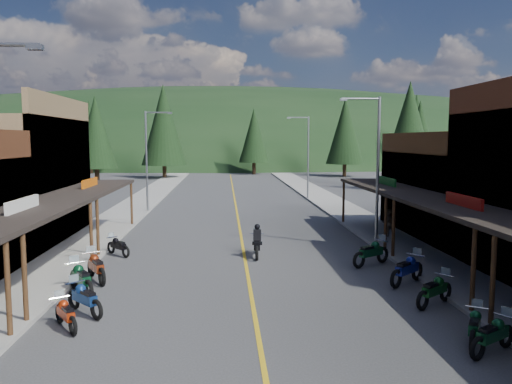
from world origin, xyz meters
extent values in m
plane|color=#38383A|center=(0.00, 0.00, 0.00)|extent=(220.00, 220.00, 0.00)
cube|color=gold|center=(0.00, 20.00, 0.01)|extent=(0.15, 90.00, 0.01)
cube|color=gray|center=(-8.70, 20.00, 0.07)|extent=(3.40, 94.00, 0.15)
cube|color=gray|center=(8.70, 20.00, 0.07)|extent=(3.40, 94.00, 0.15)
cylinder|color=#472D19|center=(-7.20, -3.40, 1.50)|extent=(0.16, 0.16, 3.00)
cube|color=black|center=(-8.70, 1.70, 3.00)|extent=(3.20, 9.00, 0.18)
cylinder|color=#472D19|center=(-7.20, -2.20, 1.50)|extent=(0.16, 0.16, 3.00)
cylinder|color=#472D19|center=(-7.20, 5.60, 1.50)|extent=(0.16, 0.16, 3.00)
cube|color=silver|center=(-8.70, 1.70, 3.20)|extent=(0.12, 3.00, 0.70)
cube|color=brown|center=(-10.15, 11.30, 4.10)|extent=(0.30, 10.20, 8.20)
cube|color=black|center=(-8.70, 11.30, 3.00)|extent=(3.20, 10.20, 0.18)
cylinder|color=#472D19|center=(-7.20, 6.80, 1.50)|extent=(0.16, 0.16, 3.00)
cylinder|color=#472D19|center=(-7.20, 15.80, 1.50)|extent=(0.16, 0.16, 3.00)
cube|color=#CC590C|center=(-8.70, 11.30, 3.20)|extent=(0.12, 3.00, 0.70)
cylinder|color=#472D19|center=(7.20, -3.40, 1.50)|extent=(0.16, 0.16, 3.00)
cube|color=#562B19|center=(10.15, 1.70, 4.10)|extent=(0.30, 9.00, 8.20)
cube|color=black|center=(8.70, 1.70, 3.00)|extent=(3.20, 9.00, 0.18)
cylinder|color=#472D19|center=(7.20, -2.20, 1.50)|extent=(0.16, 0.16, 3.00)
cylinder|color=#472D19|center=(7.20, 5.60, 1.50)|extent=(0.16, 0.16, 3.00)
cube|color=#B2140F|center=(8.70, 1.70, 3.20)|extent=(0.12, 3.00, 0.70)
cube|color=#4C2D16|center=(14.00, 11.30, 2.50)|extent=(8.00, 10.20, 5.00)
cube|color=#4C2D16|center=(10.15, 11.30, 3.10)|extent=(0.30, 10.20, 6.20)
cube|color=black|center=(8.70, 11.30, 3.00)|extent=(3.20, 10.20, 0.18)
cylinder|color=#472D19|center=(7.20, 6.80, 1.50)|extent=(0.16, 0.16, 3.00)
cylinder|color=#472D19|center=(7.20, 15.80, 1.50)|extent=(0.16, 0.16, 3.00)
cube|color=#14591E|center=(8.70, 11.30, 3.20)|extent=(0.12, 3.00, 0.70)
cube|color=gray|center=(-5.20, -6.00, 7.85)|extent=(0.35, 0.18, 0.12)
cylinder|color=gray|center=(-7.10, 22.00, 4.00)|extent=(0.16, 0.16, 8.00)
cylinder|color=gray|center=(-6.10, 22.00, 7.90)|extent=(2.00, 0.10, 0.10)
cube|color=gray|center=(-5.20, 22.00, 7.85)|extent=(0.35, 0.18, 0.12)
cylinder|color=gray|center=(7.10, 8.00, 4.00)|extent=(0.16, 0.16, 8.00)
cylinder|color=gray|center=(6.10, 8.00, 7.90)|extent=(2.00, 0.10, 0.10)
cube|color=gray|center=(5.20, 8.00, 7.85)|extent=(0.35, 0.18, 0.12)
cylinder|color=gray|center=(7.10, 30.00, 4.00)|extent=(0.16, 0.16, 8.00)
cylinder|color=gray|center=(6.10, 30.00, 7.90)|extent=(2.00, 0.10, 0.10)
cube|color=gray|center=(5.20, 30.00, 7.85)|extent=(0.35, 0.18, 0.12)
ellipsoid|color=black|center=(0.00, 135.00, 0.00)|extent=(310.00, 140.00, 60.00)
cylinder|color=black|center=(-24.00, 70.00, 1.00)|extent=(0.60, 0.60, 2.00)
cone|color=black|center=(-24.00, 70.00, 7.25)|extent=(5.88, 5.88, 10.50)
cylinder|color=black|center=(-10.00, 58.00, 1.00)|extent=(0.60, 0.60, 2.00)
cone|color=black|center=(-10.00, 58.00, 8.00)|extent=(6.72, 6.72, 12.00)
cylinder|color=black|center=(4.00, 66.00, 1.00)|extent=(0.60, 0.60, 2.00)
cone|color=black|center=(4.00, 66.00, 6.50)|extent=(5.04, 5.04, 9.00)
cylinder|color=black|center=(18.00, 60.00, 1.00)|extent=(0.60, 0.60, 2.00)
cone|color=black|center=(18.00, 60.00, 7.25)|extent=(5.88, 5.88, 10.50)
cylinder|color=black|center=(34.00, 72.00, 1.00)|extent=(0.60, 0.60, 2.00)
cone|color=black|center=(34.00, 72.00, 8.00)|extent=(6.72, 6.72, 12.00)
cylinder|color=black|center=(46.00, 64.00, 1.00)|extent=(0.60, 0.60, 2.00)
cone|color=black|center=(46.00, 64.00, 6.50)|extent=(5.04, 5.04, 9.00)
cylinder|color=black|center=(-32.00, 76.00, 1.00)|extent=(0.60, 0.60, 2.00)
cone|color=black|center=(-32.00, 76.00, 7.25)|extent=(5.88, 5.88, 10.50)
cylinder|color=black|center=(-22.00, 40.00, 1.00)|extent=(0.60, 0.60, 2.00)
cone|color=black|center=(-22.00, 40.00, 6.00)|extent=(4.48, 4.48, 8.00)
cylinder|color=black|center=(24.00, 45.00, 1.00)|extent=(0.60, 0.60, 2.00)
cone|color=black|center=(24.00, 45.00, 6.40)|extent=(4.93, 4.93, 8.80)
cylinder|color=black|center=(-18.00, 50.00, 1.00)|extent=(0.60, 0.60, 2.00)
cone|color=black|center=(-18.00, 50.00, 6.80)|extent=(5.38, 5.38, 9.60)
cylinder|color=black|center=(20.00, 38.00, 1.00)|extent=(0.60, 0.60, 2.00)
cone|color=black|center=(20.00, 38.00, 7.20)|extent=(5.82, 5.82, 10.40)
imported|color=brown|center=(8.57, 10.45, 0.95)|extent=(0.81, 0.51, 1.61)
camera|label=1|loc=(-0.96, -17.77, 5.78)|focal=35.00mm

